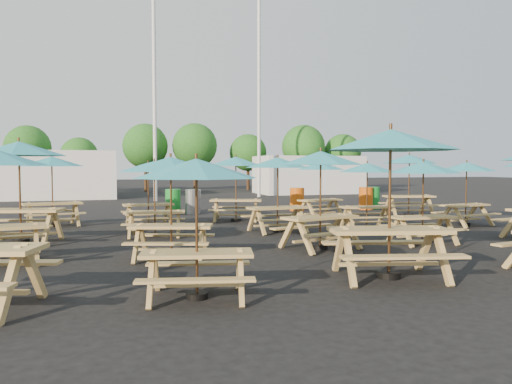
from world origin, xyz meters
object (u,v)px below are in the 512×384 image
object	(u,v)px
picnic_unit_6	(154,171)
picnic_unit_15	(320,169)
waste_bin_4	(373,198)
picnic_unit_18	(467,171)
picnic_unit_11	(236,165)
waste_bin_3	(366,198)
waste_bin_1	(193,202)
picnic_unit_19	(409,163)
picnic_unit_14	(367,171)
picnic_unit_5	(171,170)
picnic_unit_7	(148,171)
picnic_unit_13	(423,172)
picnic_unit_4	(196,177)
picnic_unit_2	(19,155)
picnic_unit_9	(321,164)
picnic_unit_8	(390,149)
picnic_unit_10	(278,167)
waste_bin_2	(297,199)
picnic_unit_3	(52,166)
waste_bin_0	(173,201)

from	to	relation	value
picnic_unit_6	picnic_unit_15	size ratio (longest dim) A/B	0.92
waste_bin_4	picnic_unit_18	bearing A→B (deg)	-92.69
picnic_unit_11	waste_bin_3	bearing A→B (deg)	41.43
picnic_unit_6	waste_bin_1	size ratio (longest dim) A/B	2.12
picnic_unit_6	picnic_unit_19	distance (m)	10.19
picnic_unit_14	picnic_unit_5	bearing A→B (deg)	-145.39
picnic_unit_19	picnic_unit_7	bearing A→B (deg)	-168.45
picnic_unit_13	picnic_unit_19	world-z (taller)	picnic_unit_19
picnic_unit_7	picnic_unit_18	distance (m)	10.27
picnic_unit_4	picnic_unit_19	xyz separation A→B (m)	(9.79, 9.45, 0.28)
picnic_unit_7	picnic_unit_14	bearing A→B (deg)	-28.96
picnic_unit_2	picnic_unit_4	distance (m)	7.20
picnic_unit_9	waste_bin_1	world-z (taller)	picnic_unit_9
picnic_unit_2	picnic_unit_19	bearing A→B (deg)	26.67
picnic_unit_18	picnic_unit_11	bearing A→B (deg)	141.18
picnic_unit_8	waste_bin_1	distance (m)	12.50
picnic_unit_4	picnic_unit_9	bearing A→B (deg)	56.91
picnic_unit_13	waste_bin_1	distance (m)	10.18
picnic_unit_7	picnic_unit_10	xyz separation A→B (m)	(3.46, -2.90, 0.13)
picnic_unit_2	picnic_unit_9	distance (m)	7.38
waste_bin_2	picnic_unit_14	bearing A→B (deg)	-91.19
picnic_unit_2	picnic_unit_14	distance (m)	9.74
picnic_unit_8	waste_bin_4	xyz separation A→B (m)	(6.73, 12.34, -1.72)
picnic_unit_3	picnic_unit_11	bearing A→B (deg)	-15.81
picnic_unit_11	picnic_unit_14	xyz separation A→B (m)	(3.38, -3.07, -0.19)
picnic_unit_13	picnic_unit_15	bearing A→B (deg)	91.43
waste_bin_3	picnic_unit_3	bearing A→B (deg)	-168.17
waste_bin_0	picnic_unit_13	bearing A→B (deg)	-62.82
waste_bin_4	picnic_unit_7	bearing A→B (deg)	-162.18
picnic_unit_5	waste_bin_2	bearing A→B (deg)	72.75
picnic_unit_14	picnic_unit_15	size ratio (longest dim) A/B	0.90
picnic_unit_9	waste_bin_3	distance (m)	11.07
picnic_unit_3	picnic_unit_19	size ratio (longest dim) A/B	0.97
picnic_unit_19	picnic_unit_13	bearing A→B (deg)	-109.20
picnic_unit_2	picnic_unit_5	distance (m)	4.63
picnic_unit_5	picnic_unit_3	bearing A→B (deg)	130.35
picnic_unit_5	picnic_unit_13	size ratio (longest dim) A/B	1.13
picnic_unit_5	picnic_unit_18	bearing A→B (deg)	34.48
waste_bin_2	picnic_unit_11	bearing A→B (deg)	-137.94
picnic_unit_3	picnic_unit_19	xyz separation A→B (m)	(12.71, -0.47, 0.11)
picnic_unit_18	waste_bin_4	xyz separation A→B (m)	(0.30, 6.41, -1.28)
waste_bin_2	picnic_unit_4	bearing A→B (deg)	-117.00
picnic_unit_8	picnic_unit_13	size ratio (longest dim) A/B	1.31
picnic_unit_2	picnic_unit_13	distance (m)	9.98
picnic_unit_15	picnic_unit_19	bearing A→B (deg)	-18.81
picnic_unit_4	picnic_unit_18	distance (m)	11.66
picnic_unit_5	picnic_unit_11	xyz separation A→B (m)	(3.02, 6.50, 0.11)
picnic_unit_9	picnic_unit_11	world-z (taller)	picnic_unit_9
picnic_unit_2	picnic_unit_14	world-z (taller)	picnic_unit_2
picnic_unit_5	waste_bin_2	distance (m)	11.75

